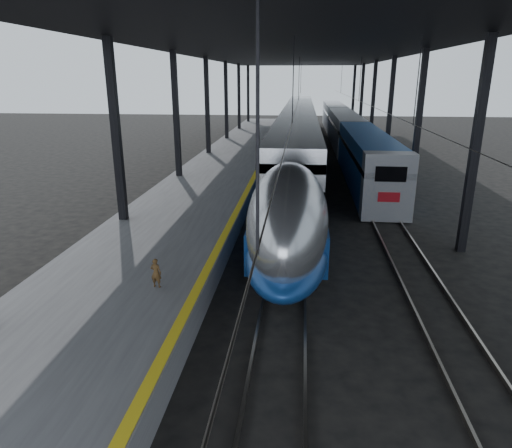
# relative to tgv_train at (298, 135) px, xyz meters

# --- Properties ---
(ground) EXTENTS (160.00, 160.00, 0.00)m
(ground) POSITION_rel_tgv_train_xyz_m (-2.00, -29.13, -2.09)
(ground) COLOR black
(ground) RESTS_ON ground
(platform) EXTENTS (6.00, 80.00, 1.00)m
(platform) POSITION_rel_tgv_train_xyz_m (-5.50, -9.13, -1.59)
(platform) COLOR #4C4C4F
(platform) RESTS_ON ground
(yellow_strip) EXTENTS (0.30, 80.00, 0.01)m
(yellow_strip) POSITION_rel_tgv_train_xyz_m (-2.70, -9.13, -1.08)
(yellow_strip) COLOR gold
(yellow_strip) RESTS_ON platform
(rails) EXTENTS (6.52, 80.00, 0.16)m
(rails) POSITION_rel_tgv_train_xyz_m (2.50, -9.13, -2.01)
(rails) COLOR slate
(rails) RESTS_ON ground
(canopy) EXTENTS (18.00, 75.00, 9.47)m
(canopy) POSITION_rel_tgv_train_xyz_m (-0.10, -9.13, 7.03)
(canopy) COLOR black
(canopy) RESTS_ON ground
(tgv_train) EXTENTS (3.12, 65.20, 4.47)m
(tgv_train) POSITION_rel_tgv_train_xyz_m (0.00, 0.00, 0.00)
(tgv_train) COLOR #B0B2B7
(tgv_train) RESTS_ON ground
(second_train) EXTENTS (2.65, 56.05, 3.65)m
(second_train) POSITION_rel_tgv_train_xyz_m (5.00, 6.86, -0.24)
(second_train) COLOR #164992
(second_train) RESTS_ON ground
(child) EXTENTS (0.38, 0.28, 0.97)m
(child) POSITION_rel_tgv_train_xyz_m (-4.01, -31.10, -0.60)
(child) COLOR #4A3218
(child) RESTS_ON platform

